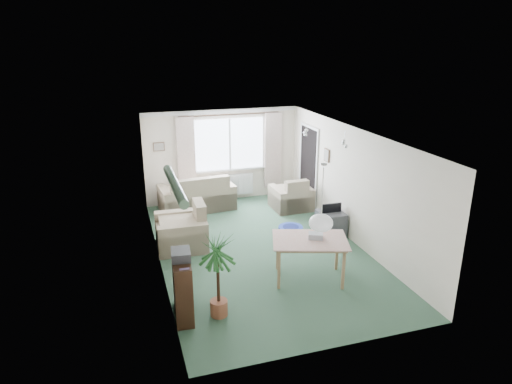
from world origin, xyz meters
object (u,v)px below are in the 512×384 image
object	(u,v)px
bookshelf	(183,288)
sofa	(197,192)
pet_bed	(291,229)
dining_table	(309,260)
houseplant	(218,276)
coffee_table	(215,199)
armchair_corner	(291,193)
tv_cube	(331,223)
armchair_left	(181,225)

from	to	relation	value
bookshelf	sofa	bearing A→B (deg)	81.41
bookshelf	pet_bed	distance (m)	3.79
bookshelf	dining_table	xyz separation A→B (m)	(2.31, 0.48, -0.11)
houseplant	coffee_table	bearing A→B (deg)	78.37
bookshelf	dining_table	size ratio (longest dim) A/B	0.81
coffee_table	armchair_corner	bearing A→B (deg)	-20.66
armchair_corner	houseplant	distance (m)	4.93
coffee_table	tv_cube	world-z (taller)	tv_cube
coffee_table	dining_table	distance (m)	4.19
houseplant	pet_bed	xyz separation A→B (m)	(2.26, 2.70, -0.62)
bookshelf	houseplant	bearing A→B (deg)	-12.29
sofa	bookshelf	bearing A→B (deg)	72.21
armchair_corner	bookshelf	bearing A→B (deg)	48.07
armchair_corner	tv_cube	world-z (taller)	armchair_corner
houseplant	dining_table	xyz separation A→B (m)	(1.78, 0.63, -0.31)
armchair_left	coffee_table	bearing A→B (deg)	153.23
armchair_corner	dining_table	size ratio (longest dim) A/B	0.78
armchair_left	bookshelf	world-z (taller)	bookshelf
dining_table	pet_bed	size ratio (longest dim) A/B	2.19
sofa	armchair_corner	size ratio (longest dim) A/B	1.95
armchair_corner	armchair_left	bearing A→B (deg)	23.81
sofa	armchair_left	distance (m)	2.21
coffee_table	dining_table	size ratio (longest dim) A/B	0.82
dining_table	armchair_corner	bearing A→B (deg)	73.60
sofa	dining_table	world-z (taller)	sofa
armchair_corner	houseplant	xyz separation A→B (m)	(-2.79, -4.06, 0.26)
sofa	coffee_table	xyz separation A→B (m)	(0.45, 0.00, -0.23)
pet_bed	houseplant	bearing A→B (deg)	-129.85
sofa	bookshelf	xyz separation A→B (m)	(-1.05, -4.59, 0.03)
coffee_table	houseplant	world-z (taller)	houseplant
sofa	dining_table	xyz separation A→B (m)	(1.26, -4.11, -0.08)
dining_table	coffee_table	bearing A→B (deg)	101.13
sofa	pet_bed	xyz separation A→B (m)	(1.73, -2.04, -0.40)
armchair_left	pet_bed	size ratio (longest dim) A/B	1.92
tv_cube	pet_bed	xyz separation A→B (m)	(-0.76, 0.43, -0.21)
sofa	pet_bed	distance (m)	2.70
coffee_table	pet_bed	xyz separation A→B (m)	(1.28, -2.04, -0.17)
tv_cube	coffee_table	bearing A→B (deg)	130.54
bookshelf	dining_table	bearing A→B (deg)	16.00
armchair_left	bookshelf	size ratio (longest dim) A/B	1.09
tv_cube	armchair_corner	bearing A→B (deg)	98.15
armchair_left	bookshelf	xyz separation A→B (m)	(-0.34, -2.49, 0.01)
armchair_left	coffee_table	world-z (taller)	armchair_left
houseplant	armchair_corner	bearing A→B (deg)	55.47
tv_cube	pet_bed	size ratio (longest dim) A/B	1.06
armchair_corner	pet_bed	bearing A→B (deg)	66.81
armchair_left	pet_bed	world-z (taller)	armchair_left
bookshelf	armchair_left	bearing A→B (deg)	86.52
pet_bed	tv_cube	bearing A→B (deg)	-29.48
sofa	coffee_table	bearing A→B (deg)	175.10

